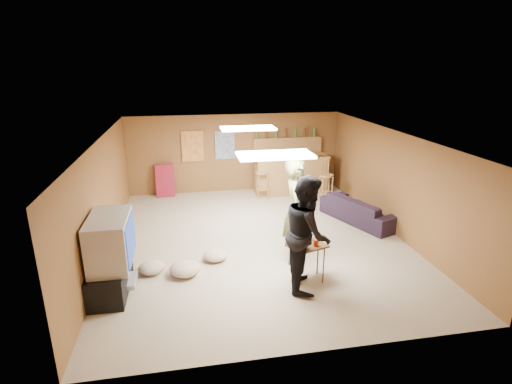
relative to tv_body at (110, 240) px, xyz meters
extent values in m
plane|color=tan|center=(2.65, 1.50, -0.90)|extent=(7.00, 7.00, 0.00)
cube|color=silver|center=(2.65, 1.50, 1.30)|extent=(6.00, 7.00, 0.02)
cube|color=brown|center=(2.65, 5.00, 0.20)|extent=(6.00, 0.02, 2.20)
cube|color=brown|center=(2.65, -2.00, 0.20)|extent=(6.00, 0.02, 2.20)
cube|color=brown|center=(-0.35, 1.50, 0.20)|extent=(0.02, 7.00, 2.20)
cube|color=brown|center=(5.65, 1.50, 0.20)|extent=(0.02, 7.00, 2.20)
cube|color=black|center=(-0.07, 0.00, -0.65)|extent=(0.55, 1.30, 0.50)
cube|color=#B2B2B7|center=(0.15, 0.00, -0.75)|extent=(0.35, 0.50, 0.08)
cube|color=#B2B2B7|center=(0.00, 0.00, 0.00)|extent=(0.60, 1.10, 0.80)
cube|color=navy|center=(0.31, 0.00, 0.00)|extent=(0.02, 0.95, 0.65)
cube|color=#9C6D38|center=(4.15, 4.45, -0.35)|extent=(2.00, 0.60, 1.10)
cube|color=#3A2412|center=(4.15, 4.20, 0.20)|extent=(2.10, 0.12, 0.05)
cube|color=#9C6D38|center=(4.15, 4.90, 0.60)|extent=(2.00, 0.18, 0.05)
cube|color=#9C6D38|center=(4.15, 4.92, 0.30)|extent=(2.00, 0.14, 0.60)
cube|color=#BF3F26|center=(1.45, 4.96, 0.45)|extent=(0.60, 0.03, 0.85)
cube|color=#334C99|center=(2.35, 4.96, 0.45)|extent=(0.55, 0.03, 0.80)
cube|color=maroon|center=(0.65, 4.80, -0.45)|extent=(0.50, 0.26, 0.91)
cube|color=white|center=(2.65, 0.00, 1.27)|extent=(1.20, 0.60, 0.04)
cube|color=white|center=(2.65, 2.70, 1.27)|extent=(1.20, 0.60, 0.04)
imported|color=brown|center=(3.18, 0.49, 0.09)|extent=(0.69, 0.84, 1.98)
imported|color=black|center=(3.11, -0.41, 0.06)|extent=(0.90, 1.06, 1.91)
imported|color=black|center=(5.21, 2.10, -0.61)|extent=(1.46, 2.13, 0.58)
cube|color=#3A2412|center=(3.22, -0.24, -0.57)|extent=(0.61, 0.55, 0.67)
cylinder|color=#B02B0B|center=(3.10, -0.19, -0.18)|extent=(0.09, 0.09, 0.10)
cylinder|color=#B02B0B|center=(3.30, -0.32, -0.17)|extent=(0.10, 0.10, 0.11)
cylinder|color=#162A97|center=(3.38, -0.13, -0.18)|extent=(0.10, 0.10, 0.11)
ellipsoid|color=tan|center=(1.12, 0.30, -0.78)|extent=(0.53, 0.53, 0.24)
ellipsoid|color=tan|center=(1.70, 0.76, -0.80)|extent=(0.60, 0.60, 0.20)
ellipsoid|color=tan|center=(0.54, 0.49, -0.80)|extent=(0.48, 0.48, 0.21)
camera|label=1|loc=(1.24, -6.07, 2.69)|focal=28.00mm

